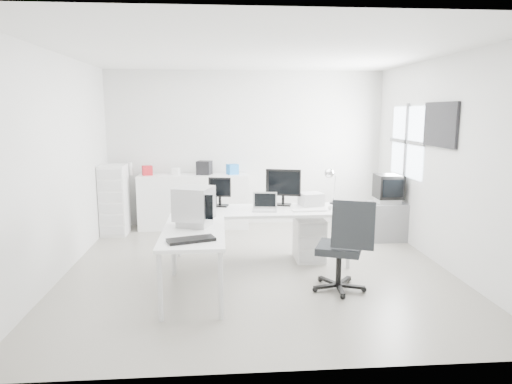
{
  "coord_description": "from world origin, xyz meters",
  "views": [
    {
      "loc": [
        -0.48,
        -5.85,
        2.07
      ],
      "look_at": [
        0.0,
        0.2,
        1.0
      ],
      "focal_mm": 32.0,
      "sensor_mm": 36.0,
      "label": 1
    }
  ],
  "objects": [
    {
      "name": "inkjet_printer",
      "position": [
        -0.79,
        0.34,
        0.83
      ],
      "size": [
        0.51,
        0.43,
        0.16
      ],
      "primitive_type": "cube",
      "rotation": [
        0.0,
        0.0,
        -0.15
      ],
      "color": "black",
      "rests_on": "main_desk"
    },
    {
      "name": "drawer_pedestal",
      "position": [
        0.76,
        0.29,
        0.3
      ],
      "size": [
        0.4,
        0.5,
        0.6
      ],
      "primitive_type": "cube",
      "color": "white",
      "rests_on": "floor"
    },
    {
      "name": "filing_cabinet",
      "position": [
        -2.28,
        1.91,
        0.59
      ],
      "size": [
        0.42,
        0.5,
        1.19
      ],
      "primitive_type": "cube",
      "color": "white",
      "rests_on": "floor"
    },
    {
      "name": "lcd_monitor_large",
      "position": [
        0.41,
        0.49,
        1.01
      ],
      "size": [
        0.53,
        0.33,
        0.52
      ],
      "primitive_type": null,
      "rotation": [
        0.0,
        0.0,
        -0.29
      ],
      "color": "black",
      "rests_on": "main_desk"
    },
    {
      "name": "tv_cabinet",
      "position": [
        2.22,
        1.2,
        0.31
      ],
      "size": [
        0.56,
        0.46,
        0.62
      ],
      "primitive_type": "cube",
      "color": "slate",
      "rests_on": "floor"
    },
    {
      "name": "right_wall",
      "position": [
        2.5,
        0.0,
        1.4
      ],
      "size": [
        0.02,
        5.0,
        2.8
      ],
      "primitive_type": "cube",
      "color": "silver",
      "rests_on": "floor"
    },
    {
      "name": "office_chair",
      "position": [
        0.89,
        -0.83,
        0.56
      ],
      "size": [
        0.84,
        0.84,
        1.11
      ],
      "primitive_type": null,
      "rotation": [
        0.0,
        0.0,
        -0.39
      ],
      "color": "#222426",
      "rests_on": "floor"
    },
    {
      "name": "side_desk",
      "position": [
        -0.79,
        -0.86,
        0.38
      ],
      "size": [
        0.7,
        1.4,
        0.75
      ],
      "primitive_type": null,
      "color": "white",
      "rests_on": "floor"
    },
    {
      "name": "crt_monitor",
      "position": [
        -0.79,
        -0.61,
        1.0
      ],
      "size": [
        0.56,
        0.56,
        0.51
      ],
      "primitive_type": null,
      "rotation": [
        0.0,
        0.0,
        -0.33
      ],
      "color": "#B7B7BA",
      "rests_on": "side_desk"
    },
    {
      "name": "white_mouse",
      "position": [
        1.01,
        0.14,
        0.78
      ],
      "size": [
        0.07,
        0.07,
        0.07
      ],
      "primitive_type": "sphere",
      "color": "white",
      "rests_on": "main_desk"
    },
    {
      "name": "clutter_bottle",
      "position": [
        -2.06,
        2.28,
        1.08
      ],
      "size": [
        0.07,
        0.07,
        0.22
      ],
      "primitive_type": "cylinder",
      "color": "white",
      "rests_on": "sideboard"
    },
    {
      "name": "clutter_box_b",
      "position": [
        -1.26,
        2.24,
        1.03
      ],
      "size": [
        0.15,
        0.14,
        0.12
      ],
      "primitive_type": "cube",
      "rotation": [
        0.0,
        0.0,
        -0.31
      ],
      "color": "white",
      "rests_on": "sideboard"
    },
    {
      "name": "ceiling",
      "position": [
        0.0,
        0.0,
        2.8
      ],
      "size": [
        5.0,
        5.0,
        0.01
      ],
      "primitive_type": "cube",
      "color": "white",
      "rests_on": "back_wall"
    },
    {
      "name": "desk_lamp",
      "position": [
        1.16,
        0.54,
        1.01
      ],
      "size": [
        0.18,
        0.18,
        0.51
      ],
      "primitive_type": null,
      "rotation": [
        0.0,
        0.0,
        -0.03
      ],
      "color": "silver",
      "rests_on": "main_desk"
    },
    {
      "name": "laptop",
      "position": [
        0.11,
        0.14,
        0.85
      ],
      "size": [
        0.35,
        0.36,
        0.21
      ],
      "primitive_type": null,
      "rotation": [
        0.0,
        0.0,
        -0.14
      ],
      "color": "#B7B7BA",
      "rests_on": "main_desk"
    },
    {
      "name": "clutter_box_d",
      "position": [
        -0.26,
        2.24,
        1.06
      ],
      "size": [
        0.23,
        0.22,
        0.18
      ],
      "primitive_type": "cube",
      "rotation": [
        0.0,
        0.0,
        0.43
      ],
      "color": "blue",
      "rests_on": "sideboard"
    },
    {
      "name": "black_keyboard",
      "position": [
        -0.79,
        -1.26,
        0.77
      ],
      "size": [
        0.52,
        0.34,
        0.03
      ],
      "primitive_type": "cube",
      "rotation": [
        0.0,
        0.0,
        0.32
      ],
      "color": "black",
      "rests_on": "side_desk"
    },
    {
      "name": "clutter_box_c",
      "position": [
        -0.76,
        2.24,
        1.09
      ],
      "size": [
        0.29,
        0.28,
        0.24
      ],
      "primitive_type": "cube",
      "rotation": [
        0.0,
        0.0,
        -0.28
      ],
      "color": "black",
      "rests_on": "sideboard"
    },
    {
      "name": "laser_printer",
      "position": [
        0.81,
        0.46,
        0.84
      ],
      "size": [
        0.36,
        0.33,
        0.18
      ],
      "primitive_type": "cube",
      "rotation": [
        0.0,
        0.0,
        0.22
      ],
      "color": "silver",
      "rests_on": "main_desk"
    },
    {
      "name": "white_keyboard",
      "position": [
        0.71,
        0.09,
        0.76
      ],
      "size": [
        0.47,
        0.16,
        0.02
      ],
      "primitive_type": "cube",
      "rotation": [
        0.0,
        0.0,
        0.04
      ],
      "color": "white",
      "rests_on": "main_desk"
    },
    {
      "name": "left_wall",
      "position": [
        -2.5,
        0.0,
        1.4
      ],
      "size": [
        0.02,
        5.0,
        2.8
      ],
      "primitive_type": "cube",
      "color": "silver",
      "rests_on": "floor"
    },
    {
      "name": "main_desk",
      "position": [
        0.06,
        0.24,
        0.38
      ],
      "size": [
        2.4,
        0.8,
        0.75
      ],
      "primitive_type": null,
      "color": "white",
      "rests_on": "floor"
    },
    {
      "name": "floor",
      "position": [
        0.0,
        0.0,
        0.0
      ],
      "size": [
        5.0,
        5.0,
        0.01
      ],
      "primitive_type": "cube",
      "color": "#B0AB9E",
      "rests_on": "ground"
    },
    {
      "name": "back_wall",
      "position": [
        0.0,
        2.5,
        1.4
      ],
      "size": [
        5.0,
        0.02,
        2.8
      ],
      "primitive_type": "cube",
      "color": "silver",
      "rests_on": "floor"
    },
    {
      "name": "wall_picture",
      "position": [
        2.47,
        0.1,
        1.9
      ],
      "size": [
        0.04,
        0.9,
        0.6
      ],
      "primitive_type": null,
      "color": "black",
      "rests_on": "right_wall"
    },
    {
      "name": "window",
      "position": [
        2.48,
        1.2,
        1.6
      ],
      "size": [
        0.02,
        1.2,
        1.1
      ],
      "primitive_type": null,
      "color": "white",
      "rests_on": "right_wall"
    },
    {
      "name": "lcd_monitor_small",
      "position": [
        -0.49,
        0.49,
        0.95
      ],
      "size": [
        0.35,
        0.25,
        0.4
      ],
      "primitive_type": null,
      "rotation": [
        0.0,
        0.0,
        -0.22
      ],
      "color": "black",
      "rests_on": "main_desk"
    },
    {
      "name": "crt_tv",
      "position": [
        2.22,
        1.2,
        0.84
      ],
      "size": [
        0.5,
        0.48,
        0.45
      ],
      "primitive_type": null,
      "color": "black",
      "rests_on": "tv_cabinet"
    },
    {
      "name": "clutter_box_a",
      "position": [
        -1.76,
        2.24,
        1.05
      ],
      "size": [
        0.21,
        0.19,
        0.17
      ],
      "primitive_type": "cube",
      "rotation": [
        0.0,
        0.0,
        0.33
      ],
      "color": "#AE1821",
      "rests_on": "sideboard"
    },
    {
      "name": "sideboard",
      "position": [
        -0.96,
        2.24,
        0.48
      ],
      "size": [
        1.94,
        0.48,
        0.97
      ],
      "primitive_type": "cube",
      "color": "white",
      "rests_on": "floor"
    }
  ]
}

